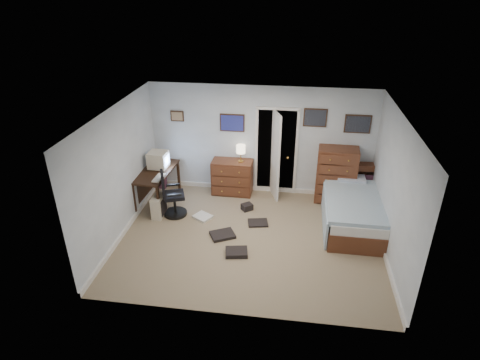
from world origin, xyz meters
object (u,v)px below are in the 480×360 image
(low_dresser, at_px, (232,177))
(bed, at_px, (352,210))
(office_chair, at_px, (172,199))
(computer_desk, at_px, (153,178))
(tall_dresser, at_px, (336,175))

(low_dresser, relative_size, bed, 0.43)
(low_dresser, bearing_deg, office_chair, -132.38)
(computer_desk, relative_size, office_chair, 1.37)
(low_dresser, xyz_separation_m, tall_dresser, (2.33, -0.02, 0.22))
(tall_dresser, bearing_deg, bed, -69.90)
(tall_dresser, distance_m, bed, 1.04)
(tall_dresser, bearing_deg, low_dresser, -177.05)
(low_dresser, xyz_separation_m, bed, (2.61, -0.98, -0.08))
(office_chair, bearing_deg, bed, -17.94)
(low_dresser, distance_m, bed, 2.79)
(low_dresser, distance_m, tall_dresser, 2.34)
(office_chair, height_order, bed, office_chair)
(low_dresser, relative_size, tall_dresser, 0.73)
(low_dresser, bearing_deg, computer_desk, -156.74)
(computer_desk, distance_m, bed, 4.30)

